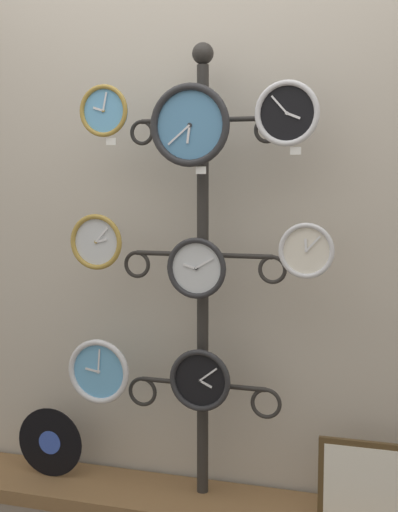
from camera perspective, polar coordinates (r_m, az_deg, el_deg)
The scene contains 16 objects.
shop_wall at distance 2.98m, azimuth 1.22°, elevation 7.21°, with size 4.40×0.04×2.80m.
low_shelf at distance 3.06m, azimuth -0.06°, elevation -19.26°, with size 2.20×0.36×0.06m.
display_stand at distance 2.90m, azimuth 0.30°, elevation -6.96°, with size 0.68×0.39×1.87m.
clock_top_left at distance 2.87m, azimuth -7.59°, elevation 11.44°, with size 0.20×0.04×0.20m.
clock_top_center at distance 2.73m, azimuth -0.72°, elevation 10.42°, with size 0.31×0.04×0.31m.
clock_top_right at distance 2.66m, azimuth 7.07°, elevation 11.26°, with size 0.24×0.04×0.24m.
clock_middle_left at distance 2.90m, azimuth -8.18°, elevation 1.13°, with size 0.23×0.04×0.23m.
clock_middle_center at distance 2.77m, azimuth -0.25°, elevation -0.97°, with size 0.24×0.04×0.24m.
clock_middle_right at distance 2.65m, azimuth 8.60°, elevation 0.43°, with size 0.21×0.04×0.21m.
clock_bottom_left at distance 2.98m, azimuth -8.00°, elevation -9.12°, with size 0.27×0.04×0.27m.
clock_bottom_center at distance 2.84m, azimuth 0.11°, elevation -9.89°, with size 0.25×0.04×0.25m.
vinyl_record at distance 3.25m, azimuth -11.83°, elevation -14.38°, with size 0.30×0.01×0.30m.
picture_frame at distance 2.84m, azimuth 13.57°, elevation -17.31°, with size 0.39×0.02×0.32m.
price_tag_upper at distance 2.85m, azimuth -7.07°, elevation 9.09°, with size 0.04×0.00×0.03m.
price_tag_mid at distance 2.71m, azimuth 0.16°, elevation 6.88°, with size 0.04×0.00×0.03m.
price_tag_lower at distance 2.64m, azimuth 7.73°, elevation 8.34°, with size 0.04×0.00×0.03m.
Camera 1 is at (0.83, -2.29, 1.34)m, focal length 50.00 mm.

